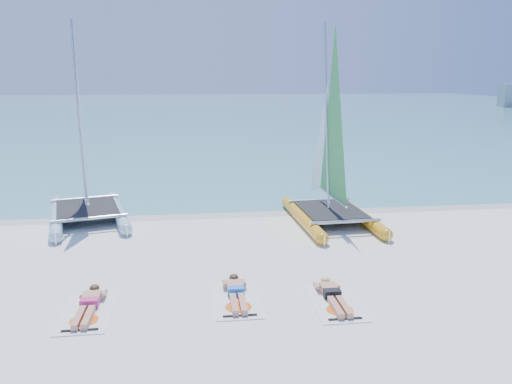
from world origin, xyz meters
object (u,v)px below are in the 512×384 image
(towel_a, at_px, (88,313))
(towel_b, at_px, (237,300))
(sunbather_c, at_px, (333,294))
(sunbather_a, at_px, (89,304))
(catamaran_blue, at_px, (83,160))
(catamaran_yellow, at_px, (328,157))
(sunbather_b, at_px, (236,292))
(towel_c, at_px, (335,303))

(towel_a, distance_m, towel_b, 3.12)
(towel_a, xyz_separation_m, sunbather_c, (5.19, 0.01, 0.11))
(towel_b, distance_m, sunbather_c, 2.09)
(sunbather_a, relative_size, towel_b, 0.93)
(catamaran_blue, distance_m, towel_a, 7.60)
(catamaran_yellow, height_order, sunbather_c, catamaran_yellow)
(sunbather_a, bearing_deg, towel_b, 0.41)
(towel_b, distance_m, sunbather_b, 0.22)
(towel_a, distance_m, sunbather_a, 0.22)
(catamaran_yellow, height_order, sunbather_a, catamaran_yellow)
(catamaran_yellow, distance_m, towel_b, 7.38)
(catamaran_yellow, xyz_separation_m, sunbather_a, (-6.72, -6.10, -2.00))
(catamaran_yellow, bearing_deg, catamaran_blue, 170.74)
(towel_c, bearing_deg, sunbather_a, 175.85)
(sunbather_a, relative_size, towel_c, 0.93)
(sunbather_a, height_order, sunbather_c, same)
(catamaran_blue, relative_size, towel_c, 3.70)
(catamaran_blue, bearing_deg, towel_b, -71.16)
(towel_a, xyz_separation_m, sunbather_b, (3.11, 0.41, 0.11))
(towel_b, bearing_deg, towel_c, -10.85)
(catamaran_blue, height_order, towel_c, catamaran_blue)
(towel_b, relative_size, sunbather_c, 1.07)
(sunbather_a, distance_m, sunbather_c, 5.19)
(sunbather_a, bearing_deg, towel_a, -90.00)
(towel_a, relative_size, towel_b, 1.00)
(catamaran_blue, height_order, sunbather_c, catamaran_blue)
(sunbather_b, bearing_deg, towel_a, -172.55)
(catamaran_yellow, distance_m, towel_c, 6.98)
(catamaran_blue, bearing_deg, sunbather_c, -61.51)
(catamaran_blue, xyz_separation_m, towel_c, (6.60, -7.37, -2.03))
(catamaran_blue, distance_m, sunbather_b, 8.37)
(sunbather_c, bearing_deg, towel_c, -90.00)
(towel_c, relative_size, sunbather_c, 1.07)
(catamaran_yellow, xyz_separation_m, towel_a, (-6.72, -6.29, -2.11))
(catamaran_blue, height_order, sunbather_b, catamaran_blue)
(sunbather_b, height_order, sunbather_c, same)
(catamaran_blue, distance_m, sunbather_a, 7.38)
(towel_b, bearing_deg, sunbather_b, 90.00)
(sunbather_b, bearing_deg, catamaran_yellow, 58.48)
(catamaran_blue, bearing_deg, towel_c, -62.26)
(catamaran_yellow, bearing_deg, sunbather_c, -106.68)
(sunbather_a, bearing_deg, catamaran_blue, 101.37)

